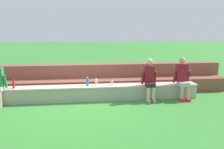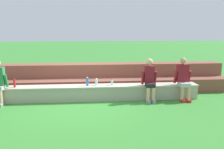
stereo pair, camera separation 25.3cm
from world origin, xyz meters
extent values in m
plane|color=#388433|center=(0.00, 0.00, 0.00)|extent=(80.00, 80.00, 0.00)
cube|color=#A8A08E|center=(0.00, 0.24, 0.23)|extent=(7.55, 0.47, 0.46)
cube|color=#BCB39F|center=(0.00, 0.24, 0.45)|extent=(7.59, 0.51, 0.04)
cube|color=brown|center=(0.00, 1.06, 0.24)|extent=(10.66, 0.66, 0.48)
cube|color=brown|center=(0.00, 1.73, 0.48)|extent=(10.66, 0.66, 0.96)
cylinder|color=#DBAD89|center=(-2.31, -0.17, 0.23)|extent=(0.11, 0.11, 0.46)
cube|color=#99999E|center=(-2.31, -0.21, 0.04)|extent=(0.10, 0.22, 0.08)
cylinder|color=#2D7F47|center=(-2.18, 0.02, 0.72)|extent=(0.08, 0.22, 0.42)
cylinder|color=#DBAD89|center=(2.10, -0.21, 0.23)|extent=(0.11, 0.11, 0.46)
cylinder|color=#DBAD89|center=(2.26, -0.21, 0.23)|extent=(0.11, 0.11, 0.46)
cube|color=#99999E|center=(2.10, -0.25, 0.04)|extent=(0.10, 0.22, 0.08)
cube|color=#99999E|center=(2.26, -0.25, 0.04)|extent=(0.10, 0.22, 0.08)
cube|color=black|center=(2.18, -0.08, 0.52)|extent=(0.27, 0.32, 0.12)
cube|color=maroon|center=(2.18, 0.10, 0.83)|extent=(0.30, 0.20, 0.52)
sphere|color=#DBAD89|center=(2.18, 0.10, 1.22)|extent=(0.22, 0.22, 0.22)
cylinder|color=maroon|center=(1.98, 0.08, 0.72)|extent=(0.08, 0.18, 0.43)
cylinder|color=maroon|center=(2.38, 0.08, 0.72)|extent=(0.08, 0.16, 0.43)
cylinder|color=tan|center=(3.17, -0.23, 0.23)|extent=(0.11, 0.11, 0.46)
cylinder|color=tan|center=(3.36, -0.23, 0.23)|extent=(0.11, 0.11, 0.46)
cube|color=red|center=(3.17, -0.27, 0.04)|extent=(0.10, 0.22, 0.08)
cube|color=red|center=(3.36, -0.27, 0.04)|extent=(0.10, 0.22, 0.08)
cube|color=#B2B2B7|center=(3.27, -0.09, 0.52)|extent=(0.32, 0.34, 0.12)
cube|color=maroon|center=(3.27, 0.10, 0.85)|extent=(0.35, 0.20, 0.56)
sphere|color=tan|center=(3.27, 0.10, 1.25)|extent=(0.19, 0.19, 0.19)
cylinder|color=maroon|center=(3.04, 0.08, 0.73)|extent=(0.08, 0.22, 0.42)
cylinder|color=maroon|center=(3.49, 0.08, 0.73)|extent=(0.08, 0.22, 0.42)
cylinder|color=silver|center=(0.52, 0.26, 0.57)|extent=(0.08, 0.08, 0.20)
cylinder|color=white|center=(0.52, 0.26, 0.68)|extent=(0.05, 0.05, 0.02)
cylinder|color=silver|center=(1.01, 0.23, 0.56)|extent=(0.07, 0.07, 0.18)
cylinder|color=red|center=(1.01, 0.23, 0.66)|extent=(0.04, 0.04, 0.02)
cylinder|color=red|center=(-1.99, 0.18, 0.60)|extent=(0.07, 0.07, 0.26)
cylinder|color=red|center=(-1.99, 0.18, 0.74)|extent=(0.04, 0.04, 0.02)
cylinder|color=blue|center=(0.23, 0.24, 0.60)|extent=(0.08, 0.08, 0.26)
cylinder|color=white|center=(0.23, 0.24, 0.73)|extent=(0.05, 0.05, 0.02)
camera|label=1|loc=(0.14, -7.00, 2.20)|focal=37.49mm
camera|label=2|loc=(0.39, -7.03, 2.20)|focal=37.49mm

